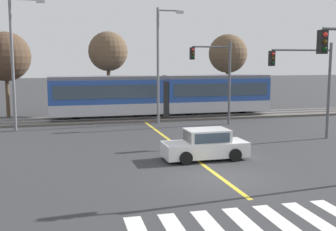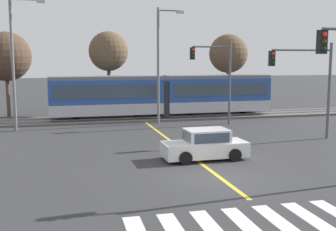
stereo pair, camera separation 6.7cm
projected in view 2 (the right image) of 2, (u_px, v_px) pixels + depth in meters
ground_plane at (220, 177)px, 17.82m from camera, size 200.00×200.00×0.00m
track_bed at (141, 118)px, 35.03m from camera, size 120.00×4.00×0.18m
rail_near at (143, 118)px, 34.32m from camera, size 120.00×0.08×0.10m
rail_far at (140, 115)px, 35.71m from camera, size 120.00×0.08×0.10m
light_rail_tram at (163, 94)px, 35.22m from camera, size 18.50×2.64×3.43m
crosswalk_stripe_1 at (175, 231)px, 12.26m from camera, size 0.60×2.81×0.01m
crosswalk_stripe_2 at (211, 227)px, 12.52m from camera, size 0.60×2.81×0.01m
crosswalk_stripe_3 at (245, 224)px, 12.77m from camera, size 0.60×2.81×0.01m
crosswalk_stripe_4 at (278, 221)px, 13.02m from camera, size 0.60×2.81×0.01m
crosswalk_stripe_5 at (310, 218)px, 13.27m from camera, size 0.60×2.81×0.01m
lane_centre_line at (178, 147)px, 24.03m from camera, size 0.20×18.93×0.01m
sedan_crossing at (205, 145)px, 20.97m from camera, size 4.22×1.95×1.52m
traffic_light_far_right at (217, 70)px, 31.65m from camera, size 3.25×0.38×6.29m
traffic_light_mid_right at (309, 76)px, 25.69m from camera, size 4.25×0.38×5.97m
street_lamp_west at (16, 56)px, 28.78m from camera, size 2.39×0.28×9.18m
street_lamp_centre at (161, 59)px, 32.19m from camera, size 2.10×0.28×8.82m
bare_tree_far_west at (6, 57)px, 35.81m from camera, size 4.21×4.21×7.29m
bare_tree_west at (108, 52)px, 37.25m from camera, size 3.50×3.50×7.40m
bare_tree_east at (228, 54)px, 42.39m from camera, size 3.89×3.89×7.46m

